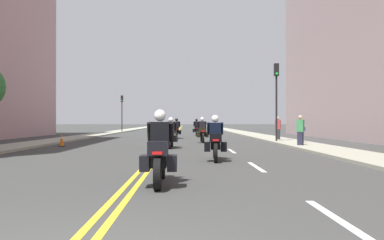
# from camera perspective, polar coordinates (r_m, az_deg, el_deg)

# --- Properties ---
(ground_plane) EXTENTS (264.00, 264.00, 0.00)m
(ground_plane) POSITION_cam_1_polar(r_m,az_deg,el_deg) (51.18, -2.26, -1.76)
(ground_plane) COLOR #363736
(sidewalk_left) EXTENTS (2.35, 144.00, 0.12)m
(sidewalk_left) POSITION_cam_1_polar(r_m,az_deg,el_deg) (51.93, -10.84, -1.67)
(sidewalk_left) COLOR #9A9C89
(sidewalk_left) RESTS_ON ground
(sidewalk_right) EXTENTS (2.35, 144.00, 0.12)m
(sidewalk_right) POSITION_cam_1_polar(r_m,az_deg,el_deg) (51.59, 6.38, -1.68)
(sidewalk_right) COLOR gray
(sidewalk_right) RESTS_ON ground
(centreline_yellow_inner) EXTENTS (0.12, 132.00, 0.01)m
(centreline_yellow_inner) POSITION_cam_1_polar(r_m,az_deg,el_deg) (51.18, -2.39, -1.76)
(centreline_yellow_inner) COLOR yellow
(centreline_yellow_inner) RESTS_ON ground
(centreline_yellow_outer) EXTENTS (0.12, 132.00, 0.01)m
(centreline_yellow_outer) POSITION_cam_1_polar(r_m,az_deg,el_deg) (51.18, -2.13, -1.76)
(centreline_yellow_outer) COLOR yellow
(centreline_yellow_outer) RESTS_ON ground
(lane_dashes_white) EXTENTS (0.14, 56.40, 0.01)m
(lane_dashes_white) POSITION_cam_1_polar(r_m,az_deg,el_deg) (32.25, 2.82, -2.66)
(lane_dashes_white) COLOR silver
(lane_dashes_white) RESTS_ON ground
(motorcycle_0) EXTENTS (0.76, 2.26, 1.63)m
(motorcycle_0) POSITION_cam_1_polar(r_m,az_deg,el_deg) (8.10, -4.99, -5.31)
(motorcycle_0) COLOR black
(motorcycle_0) RESTS_ON ground
(motorcycle_1) EXTENTS (0.78, 2.27, 1.60)m
(motorcycle_1) POSITION_cam_1_polar(r_m,az_deg,el_deg) (13.04, 3.59, -3.36)
(motorcycle_1) COLOR black
(motorcycle_1) RESTS_ON ground
(motorcycle_2) EXTENTS (0.77, 2.24, 1.59)m
(motorcycle_2) POSITION_cam_1_polar(r_m,az_deg,el_deg) (19.18, -3.30, -2.39)
(motorcycle_2) COLOR black
(motorcycle_2) RESTS_ON ground
(motorcycle_3) EXTENTS (0.77, 2.13, 1.66)m
(motorcycle_3) POSITION_cam_1_polar(r_m,az_deg,el_deg) (24.14, 1.59, -1.88)
(motorcycle_3) COLOR black
(motorcycle_3) RESTS_ON ground
(motorcycle_4) EXTENTS (0.76, 2.23, 1.64)m
(motorcycle_4) POSITION_cam_1_polar(r_m,az_deg,el_deg) (29.89, -2.39, -1.58)
(motorcycle_4) COLOR black
(motorcycle_4) RESTS_ON ground
(motorcycle_5) EXTENTS (0.76, 2.19, 1.65)m
(motorcycle_5) POSITION_cam_1_polar(r_m,az_deg,el_deg) (35.59, 0.70, -1.36)
(motorcycle_5) COLOR black
(motorcycle_5) RESTS_ON ground
(traffic_cone_0) EXTENTS (0.33, 0.33, 0.73)m
(traffic_cone_0) POSITION_cam_1_polar(r_m,az_deg,el_deg) (21.68, -19.38, -2.88)
(traffic_cone_0) COLOR black
(traffic_cone_0) RESTS_ON ground
(traffic_light_near) EXTENTS (0.28, 0.38, 5.09)m
(traffic_light_near) POSITION_cam_1_polar(r_m,az_deg,el_deg) (24.44, 12.85, 4.72)
(traffic_light_near) COLOR black
(traffic_light_near) RESTS_ON ground
(traffic_light_far) EXTENTS (0.28, 0.38, 4.68)m
(traffic_light_far) POSITION_cam_1_polar(r_m,az_deg,el_deg) (48.04, -10.71, 1.98)
(traffic_light_far) COLOR black
(traffic_light_far) RESTS_ON ground
(pedestrian_0) EXTENTS (0.42, 0.39, 1.70)m
(pedestrian_0) POSITION_cam_1_polar(r_m,az_deg,el_deg) (20.42, 16.32, -1.60)
(pedestrian_0) COLOR #232437
(pedestrian_0) RESTS_ON ground
(pedestrian_1) EXTENTS (0.48, 0.41, 1.71)m
(pedestrian_1) POSITION_cam_1_polar(r_m,az_deg,el_deg) (23.15, 16.30, -1.42)
(pedestrian_1) COLOR #292A30
(pedestrian_1) RESTS_ON ground
(pedestrian_2) EXTENTS (0.42, 0.35, 1.70)m
(pedestrian_2) POSITION_cam_1_polar(r_m,az_deg,el_deg) (26.51, 13.06, -1.29)
(pedestrian_2) COLOR #25292B
(pedestrian_2) RESTS_ON ground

